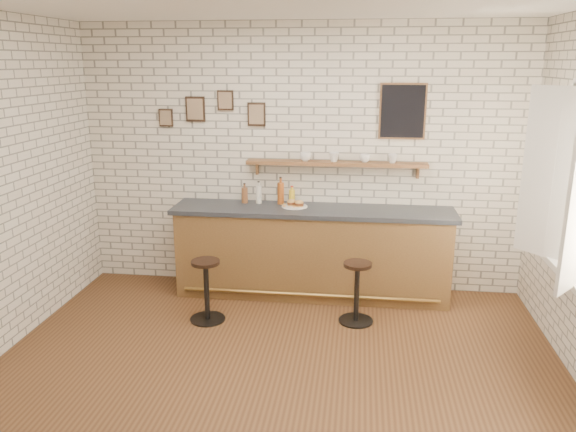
# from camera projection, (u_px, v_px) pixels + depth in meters

# --- Properties ---
(ground) EXTENTS (5.00, 5.00, 0.00)m
(ground) POSITION_uv_depth(u_px,v_px,m) (276.00, 371.00, 4.83)
(ground) COLOR brown
(ground) RESTS_ON ground
(bar_counter) EXTENTS (3.10, 0.65, 1.01)m
(bar_counter) POSITION_uv_depth(u_px,v_px,m) (312.00, 252.00, 6.30)
(bar_counter) COLOR brown
(bar_counter) RESTS_ON ground
(sandwich_plate) EXTENTS (0.28, 0.28, 0.01)m
(sandwich_plate) POSITION_uv_depth(u_px,v_px,m) (295.00, 206.00, 6.23)
(sandwich_plate) COLOR white
(sandwich_plate) RESTS_ON bar_counter
(ciabatta_sandwich) EXTENTS (0.22, 0.16, 0.07)m
(ciabatta_sandwich) POSITION_uv_depth(u_px,v_px,m) (295.00, 203.00, 6.21)
(ciabatta_sandwich) COLOR tan
(ciabatta_sandwich) RESTS_ON sandwich_plate
(potato_chips) EXTENTS (0.25, 0.18, 0.00)m
(potato_chips) POSITION_uv_depth(u_px,v_px,m) (293.00, 206.00, 6.22)
(potato_chips) COLOR gold
(potato_chips) RESTS_ON sandwich_plate
(bitters_bottle_brown) EXTENTS (0.07, 0.07, 0.23)m
(bitters_bottle_brown) POSITION_uv_depth(u_px,v_px,m) (245.00, 195.00, 6.38)
(bitters_bottle_brown) COLOR brown
(bitters_bottle_brown) RESTS_ON bar_counter
(bitters_bottle_white) EXTENTS (0.07, 0.07, 0.26)m
(bitters_bottle_white) POSITION_uv_depth(u_px,v_px,m) (259.00, 194.00, 6.36)
(bitters_bottle_white) COLOR silver
(bitters_bottle_white) RESTS_ON bar_counter
(bitters_bottle_amber) EXTENTS (0.08, 0.08, 0.31)m
(bitters_bottle_amber) POSITION_uv_depth(u_px,v_px,m) (281.00, 193.00, 6.32)
(bitters_bottle_amber) COLOR #8F4417
(bitters_bottle_amber) RESTS_ON bar_counter
(condiment_bottle_yellow) EXTENTS (0.07, 0.07, 0.21)m
(condiment_bottle_yellow) POSITION_uv_depth(u_px,v_px,m) (292.00, 197.00, 6.32)
(condiment_bottle_yellow) COLOR yellow
(condiment_bottle_yellow) RESTS_ON bar_counter
(bar_stool_left) EXTENTS (0.37, 0.37, 0.65)m
(bar_stool_left) POSITION_uv_depth(u_px,v_px,m) (207.00, 288.00, 5.69)
(bar_stool_left) COLOR black
(bar_stool_left) RESTS_ON ground
(bar_stool_right) EXTENTS (0.35, 0.35, 0.64)m
(bar_stool_right) POSITION_uv_depth(u_px,v_px,m) (357.00, 290.00, 5.65)
(bar_stool_right) COLOR black
(bar_stool_right) RESTS_ON ground
(wall_shelf) EXTENTS (2.00, 0.18, 0.18)m
(wall_shelf) POSITION_uv_depth(u_px,v_px,m) (336.00, 164.00, 6.20)
(wall_shelf) COLOR brown
(wall_shelf) RESTS_ON ground
(shelf_cup_a) EXTENTS (0.16, 0.16, 0.10)m
(shelf_cup_a) POSITION_uv_depth(u_px,v_px,m) (306.00, 157.00, 6.22)
(shelf_cup_a) COLOR white
(shelf_cup_a) RESTS_ON wall_shelf
(shelf_cup_b) EXTENTS (0.13, 0.13, 0.10)m
(shelf_cup_b) POSITION_uv_depth(u_px,v_px,m) (334.00, 157.00, 6.18)
(shelf_cup_b) COLOR white
(shelf_cup_b) RESTS_ON wall_shelf
(shelf_cup_c) EXTENTS (0.11, 0.11, 0.09)m
(shelf_cup_c) POSITION_uv_depth(u_px,v_px,m) (365.00, 158.00, 6.14)
(shelf_cup_c) COLOR white
(shelf_cup_c) RESTS_ON wall_shelf
(shelf_cup_d) EXTENTS (0.12, 0.12, 0.10)m
(shelf_cup_d) POSITION_uv_depth(u_px,v_px,m) (393.00, 159.00, 6.11)
(shelf_cup_d) COLOR white
(shelf_cup_d) RESTS_ON wall_shelf
(back_wall_decor) EXTENTS (2.96, 0.02, 0.56)m
(back_wall_decor) POSITION_uv_depth(u_px,v_px,m) (322.00, 111.00, 6.15)
(back_wall_decor) COLOR black
(back_wall_decor) RESTS_ON ground
(window_sill) EXTENTS (0.20, 1.35, 0.06)m
(window_sill) POSITION_uv_depth(u_px,v_px,m) (571.00, 273.00, 4.58)
(window_sill) COLOR white
(window_sill) RESTS_ON ground
(book_lower) EXTENTS (0.27, 0.29, 0.02)m
(book_lower) POSITION_uv_depth(u_px,v_px,m) (573.00, 273.00, 4.47)
(book_lower) COLOR tan
(book_lower) RESTS_ON window_sill
(book_upper) EXTENTS (0.19, 0.25, 0.02)m
(book_upper) POSITION_uv_depth(u_px,v_px,m) (574.00, 271.00, 4.46)
(book_upper) COLOR tan
(book_upper) RESTS_ON book_lower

